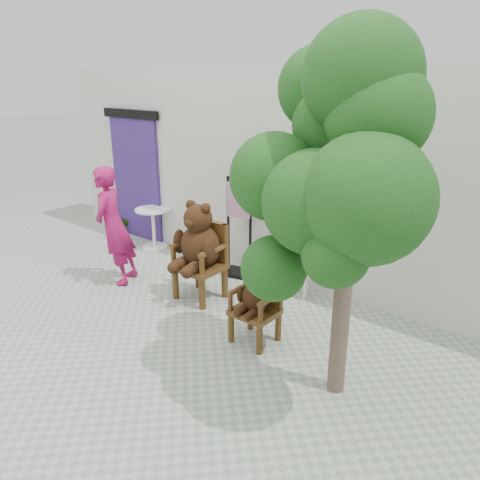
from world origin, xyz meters
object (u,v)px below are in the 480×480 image
at_px(chair_big, 199,245).
at_px(person, 114,226).
at_px(cafe_table, 153,223).
at_px(chair_small, 256,299).
at_px(stool_bucket, 301,253).
at_px(display_stand, 239,239).
at_px(tree, 339,151).

xyz_separation_m(chair_big, person, (-1.33, -0.37, 0.09)).
bearing_deg(person, cafe_table, 178.34).
bearing_deg(chair_big, person, -164.44).
bearing_deg(cafe_table, chair_small, -22.25).
height_order(chair_small, stool_bucket, stool_bucket).
bearing_deg(stool_bucket, chair_big, -140.01).
xyz_separation_m(cafe_table, display_stand, (1.93, -0.00, 0.14)).
xyz_separation_m(display_stand, stool_bucket, (1.10, -0.05, 0.06)).
xyz_separation_m(chair_big, tree, (2.32, -0.76, 1.56)).
distance_m(chair_big, person, 1.38).
distance_m(display_stand, stool_bucket, 1.11).
bearing_deg(tree, display_stand, 144.80).
relative_size(cafe_table, display_stand, 0.47).
bearing_deg(chair_big, chair_small, -17.80).
relative_size(chair_big, stool_bucket, 0.94).
bearing_deg(tree, person, 173.85).
bearing_deg(chair_small, stool_bucket, 99.32).
bearing_deg(tree, stool_bucket, 128.12).
height_order(chair_big, tree, tree).
height_order(display_stand, tree, tree).
xyz_separation_m(chair_small, tree, (1.07, -0.36, 1.80)).
bearing_deg(chair_small, display_stand, 134.79).
distance_m(chair_small, display_stand, 1.87).
bearing_deg(chair_big, tree, -18.16).
xyz_separation_m(person, tree, (3.65, -0.39, 1.47)).
bearing_deg(cafe_table, display_stand, -0.11).
bearing_deg(tree, chair_big, 161.84).
xyz_separation_m(stool_bucket, tree, (1.28, -1.63, 1.68)).
bearing_deg(person, tree, 54.92).
relative_size(chair_small, tree, 0.27).
xyz_separation_m(cafe_table, tree, (4.32, -1.69, 1.88)).
bearing_deg(stool_bucket, display_stand, 177.45).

